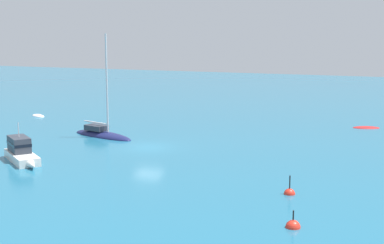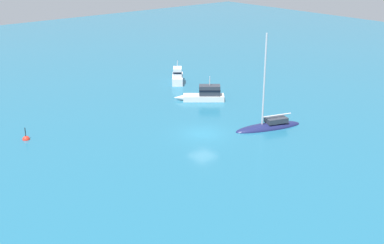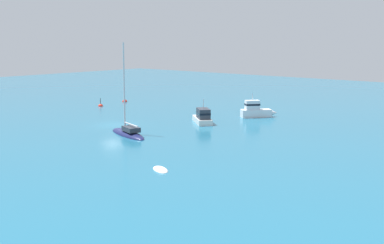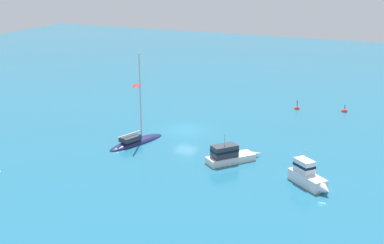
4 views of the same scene
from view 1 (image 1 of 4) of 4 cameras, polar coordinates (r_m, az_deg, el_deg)
The scene contains 7 objects.
ground_plane at distance 51.16m, azimuth -4.34°, elevation -2.53°, with size 160.00×160.00×0.00m, color #1E607F.
yacht at distance 56.67m, azimuth -8.89°, elevation -1.24°, with size 4.09×7.66×10.45m.
rib at distance 63.30m, azimuth 16.90°, elevation -0.56°, with size 2.09×3.07×0.32m.
powerboat_1 at distance 47.78m, azimuth -16.58°, elevation -2.84°, with size 4.81×5.49×3.03m.
tender at distance 70.72m, azimuth -15.01°, elevation 0.56°, with size 1.98×2.51×0.46m.
channel_buoy at distance 31.84m, azimuth 9.98°, elevation -10.26°, with size 0.82×0.82×1.36m.
mooring_buoy at distance 37.74m, azimuth 9.64°, elevation -7.05°, with size 0.74×0.74×1.60m.
Camera 1 is at (-45.54, -20.66, 10.77)m, focal length 53.77 mm.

